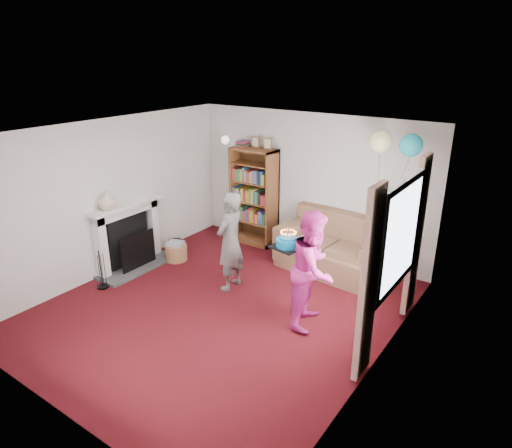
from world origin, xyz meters
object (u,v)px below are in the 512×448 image
Objects in this scene: person_striped at (230,242)px; person_magenta at (313,269)px; bookcase at (255,197)px; birthday_cake at (288,243)px; sofa at (335,250)px.

person_striped is 0.97× the size of person_magenta.
person_striped is (0.76, -1.72, -0.12)m from bookcase.
bookcase is 1.31× the size of person_striped.
person_magenta is 4.19× the size of birthday_cake.
bookcase is 5.35× the size of birthday_cake.
person_striped is at bearing 168.49° from birthday_cake.
person_magenta is at bearing 14.54° from birthday_cake.
person_striped is at bearing -119.74° from sofa.
person_magenta is (2.24, -1.87, -0.10)m from bookcase.
bookcase reaches higher than person_magenta.
person_magenta reaches higher than birthday_cake.
birthday_cake is at bearing -81.33° from sofa.
sofa is 1.11× the size of person_magenta.
person_striped is (-1.04, -1.49, 0.42)m from sofa.
birthday_cake is (1.90, -1.96, 0.22)m from bookcase.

